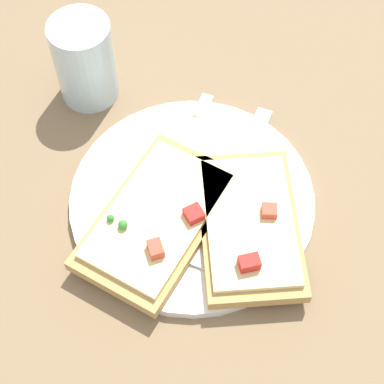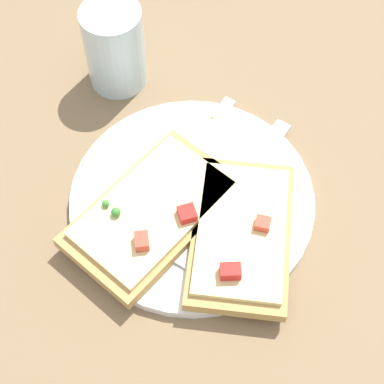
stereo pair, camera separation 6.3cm
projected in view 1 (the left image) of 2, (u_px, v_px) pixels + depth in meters
ground_plane at (192, 203)px, 0.65m from camera, size 4.00×4.00×0.00m
plate at (192, 200)px, 0.64m from camera, size 0.24×0.24×0.01m
fork at (170, 180)px, 0.65m from camera, size 0.19×0.13×0.01m
knife at (239, 171)px, 0.65m from camera, size 0.17×0.13×0.01m
pizza_slice_main at (158, 219)px, 0.61m from camera, size 0.19×0.19×0.03m
pizza_slice_corner at (249, 225)px, 0.61m from camera, size 0.17×0.11×0.03m
crumb_scatter at (204, 192)px, 0.64m from camera, size 0.16×0.07×0.01m
drinking_glass at (85, 61)px, 0.68m from camera, size 0.07×0.07×0.10m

